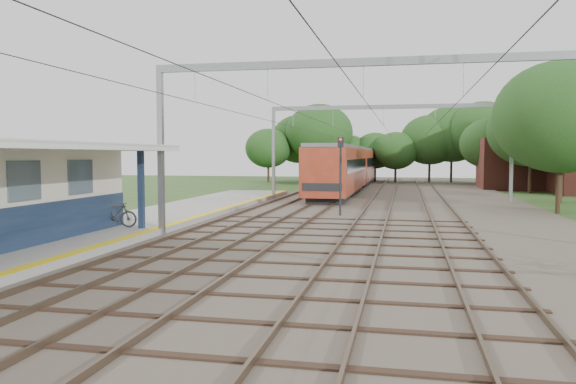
# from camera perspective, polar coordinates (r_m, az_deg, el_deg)

# --- Properties ---
(ballast_bed) EXTENTS (18.00, 90.00, 0.10)m
(ballast_bed) POSITION_cam_1_polar(r_m,az_deg,el_deg) (36.53, 10.56, -1.51)
(ballast_bed) COLOR #473D33
(ballast_bed) RESTS_ON ground
(platform) EXTENTS (5.00, 52.00, 0.35)m
(platform) POSITION_cam_1_polar(r_m,az_deg,el_deg) (24.00, -19.13, -4.10)
(platform) COLOR gray
(platform) RESTS_ON ground
(yellow_stripe) EXTENTS (0.45, 52.00, 0.01)m
(yellow_stripe) POSITION_cam_1_polar(r_m,az_deg,el_deg) (22.91, -14.29, -3.92)
(yellow_stripe) COLOR yellow
(yellow_stripe) RESTS_ON platform
(rail_tracks) EXTENTS (11.80, 88.00, 0.15)m
(rail_tracks) POSITION_cam_1_polar(r_m,az_deg,el_deg) (36.66, 6.65, -1.26)
(rail_tracks) COLOR brown
(rail_tracks) RESTS_ON ballast_bed
(catenary_system) EXTENTS (17.22, 88.00, 7.00)m
(catenary_system) POSITION_cam_1_polar(r_m,az_deg,el_deg) (31.76, 9.37, 7.58)
(catenary_system) COLOR gray
(catenary_system) RESTS_ON ground
(tree_band) EXTENTS (31.72, 30.88, 8.82)m
(tree_band) POSITION_cam_1_polar(r_m,az_deg,el_deg) (63.52, 11.03, 5.11)
(tree_band) COLOR #382619
(tree_band) RESTS_ON ground
(house_far) EXTENTS (8.00, 6.12, 8.66)m
(house_far) POSITION_cam_1_polar(r_m,az_deg,el_deg) (59.44, 22.75, 3.35)
(house_far) COLOR brown
(house_far) RESTS_ON ground
(bicycle) EXTENTS (1.86, 0.72, 1.09)m
(bicycle) POSITION_cam_1_polar(r_m,az_deg,el_deg) (24.57, -17.10, -2.19)
(bicycle) COLOR black
(bicycle) RESTS_ON platform
(train) EXTENTS (3.10, 38.56, 4.06)m
(train) POSITION_cam_1_polar(r_m,az_deg,el_deg) (55.51, 6.38, 2.60)
(train) COLOR black
(train) RESTS_ON ballast_bed
(signal_post) EXTENTS (0.31, 0.27, 4.33)m
(signal_post) POSITION_cam_1_polar(r_m,az_deg,el_deg) (30.42, 5.36, 2.54)
(signal_post) COLOR black
(signal_post) RESTS_ON ground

